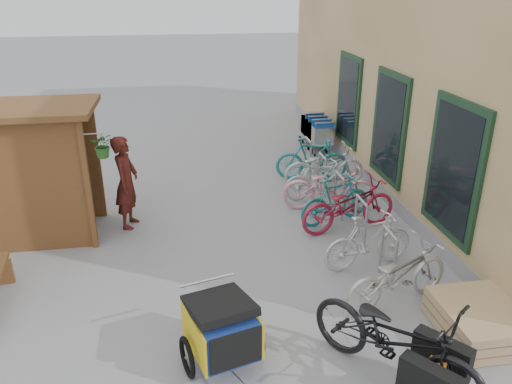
{
  "coord_description": "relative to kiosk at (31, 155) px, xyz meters",
  "views": [
    {
      "loc": [
        -0.75,
        -6.22,
        4.31
      ],
      "look_at": [
        0.5,
        1.5,
        1.0
      ],
      "focal_mm": 35.0,
      "sensor_mm": 36.0,
      "label": 1
    }
  ],
  "objects": [
    {
      "name": "ground",
      "position": [
        3.28,
        -2.47,
        -1.55
      ],
      "size": [
        80.0,
        80.0,
        0.0
      ],
      "primitive_type": "plane",
      "color": "gray"
    },
    {
      "name": "building",
      "position": [
        9.77,
        2.03,
        1.94
      ],
      "size": [
        6.07,
        13.0,
        7.0
      ],
      "color": "tan",
      "rests_on": "ground"
    },
    {
      "name": "kiosk",
      "position": [
        0.0,
        0.0,
        0.0
      ],
      "size": [
        2.49,
        1.65,
        2.4
      ],
      "color": "brown",
      "rests_on": "ground"
    },
    {
      "name": "bike_rack",
      "position": [
        5.58,
        -0.07,
        -1.04
      ],
      "size": [
        0.05,
        5.35,
        0.86
      ],
      "color": "#A5A8AD",
      "rests_on": "ground"
    },
    {
      "name": "pallet_stack",
      "position": [
        6.28,
        -3.87,
        -1.34
      ],
      "size": [
        1.0,
        1.2,
        0.4
      ],
      "color": "tan",
      "rests_on": "ground"
    },
    {
      "name": "shopping_carts",
      "position": [
        6.28,
        4.23,
        -0.98
      ],
      "size": [
        0.55,
        1.85,
        0.99
      ],
      "color": "silver",
      "rests_on": "ground"
    },
    {
      "name": "child_trailer",
      "position": [
        2.89,
        -3.86,
        -1.03
      ],
      "size": [
        1.04,
        1.63,
        0.94
      ],
      "rotation": [
        0.0,
        0.0,
        0.27
      ],
      "color": "navy",
      "rests_on": "ground"
    },
    {
      "name": "cargo_bike",
      "position": [
        4.83,
        -4.48,
        -0.98
      ],
      "size": [
        1.92,
        2.21,
        1.15
      ],
      "rotation": [
        0.0,
        0.0,
        0.64
      ],
      "color": "black",
      "rests_on": "ground"
    },
    {
      "name": "person_kiosk",
      "position": [
        1.53,
        0.14,
        -0.67
      ],
      "size": [
        0.55,
        0.72,
        1.77
      ],
      "primitive_type": "imported",
      "rotation": [
        0.0,
        0.0,
        1.35
      ],
      "color": "maroon",
      "rests_on": "ground"
    },
    {
      "name": "bike_0",
      "position": [
        5.48,
        -3.04,
        -1.08
      ],
      "size": [
        1.9,
        1.15,
        0.94
      ],
      "primitive_type": "imported",
      "rotation": [
        0.0,
        0.0,
        1.89
      ],
      "color": "#B6B6B2",
      "rests_on": "ground"
    },
    {
      "name": "bike_1",
      "position": [
        5.44,
        -2.01,
        -1.08
      ],
      "size": [
        1.62,
        0.7,
        0.94
      ],
      "primitive_type": "imported",
      "rotation": [
        0.0,
        0.0,
        1.74
      ],
      "color": "silver",
      "rests_on": "ground"
    },
    {
      "name": "bike_2",
      "position": [
        5.56,
        -0.69,
        -1.05
      ],
      "size": [
        2.01,
        1.05,
        1.01
      ],
      "primitive_type": "imported",
      "rotation": [
        0.0,
        0.0,
        1.78
      ],
      "color": "#9F1D38",
      "rests_on": "ground"
    },
    {
      "name": "bike_3",
      "position": [
        5.41,
        -0.36,
        -1.09
      ],
      "size": [
        1.6,
        0.89,
        0.93
      ],
      "primitive_type": "imported",
      "rotation": [
        0.0,
        0.0,
        1.89
      ],
      "color": "teal",
      "rests_on": "ground"
    },
    {
      "name": "bike_4",
      "position": [
        5.48,
        0.25,
        -1.05
      ],
      "size": [
        1.99,
        0.97,
        1.0
      ],
      "primitive_type": "imported",
      "rotation": [
        0.0,
        0.0,
        1.41
      ],
      "color": "pink",
      "rests_on": "ground"
    },
    {
      "name": "bike_5",
      "position": [
        5.4,
        0.76,
        -1.1
      ],
      "size": [
        1.5,
        0.44,
        0.9
      ],
      "primitive_type": "imported",
      "rotation": [
        0.0,
        0.0,
        1.58
      ],
      "color": "silver",
      "rests_on": "ground"
    },
    {
      "name": "bike_6",
      "position": [
        5.73,
        1.45,
        -1.07
      ],
      "size": [
        1.85,
        0.65,
        0.97
      ],
      "primitive_type": "imported",
      "rotation": [
        0.0,
        0.0,
        1.58
      ],
      "color": "#B6B6B2",
      "rests_on": "ground"
    },
    {
      "name": "bike_7",
      "position": [
        5.56,
        1.95,
        -1.05
      ],
      "size": [
        1.73,
        0.73,
        1.01
      ],
      "primitive_type": "imported",
      "rotation": [
        0.0,
        0.0,
        1.41
      ],
      "color": "teal",
      "rests_on": "ground"
    }
  ]
}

